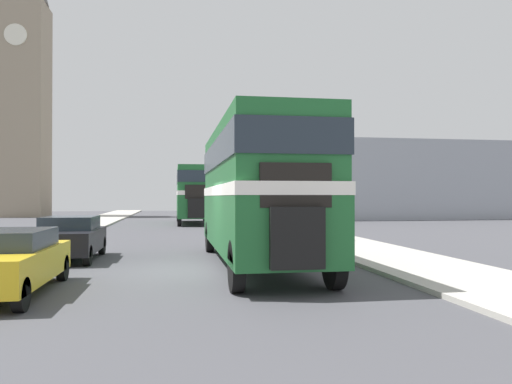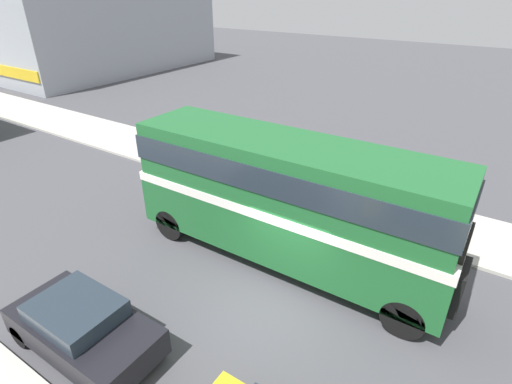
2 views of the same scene
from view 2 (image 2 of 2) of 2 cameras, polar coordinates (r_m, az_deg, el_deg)
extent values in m
plane|color=#47474C|center=(11.88, 2.10, -15.76)|extent=(120.00, 120.00, 0.00)
cube|color=#B7B2A8|center=(16.91, 14.09, -1.80)|extent=(3.50, 120.00, 0.12)
cube|color=#1E602D|center=(12.73, 4.18, -4.78)|extent=(2.51, 10.08, 1.59)
cube|color=white|center=(12.25, 4.33, -1.08)|extent=(2.54, 10.13, 0.29)
cube|color=#1E602D|center=(11.80, 4.50, 3.21)|extent=(2.46, 9.88, 1.73)
cube|color=#232D38|center=(11.76, 4.52, 3.60)|extent=(2.54, 9.98, 0.78)
cube|color=black|center=(11.72, 27.11, -12.05)|extent=(1.13, 0.20, 1.27)
cube|color=black|center=(11.12, 27.60, -7.55)|extent=(1.51, 0.12, 0.92)
cylinder|color=black|center=(11.34, 20.26, -16.55)|extent=(0.28, 1.15, 1.15)
cylinder|color=black|center=(13.06, 22.82, -10.39)|extent=(0.28, 1.15, 1.15)
cylinder|color=black|center=(14.49, -12.14, -4.54)|extent=(0.28, 1.15, 1.15)
cylinder|color=black|center=(15.88, -6.57, -0.98)|extent=(0.28, 1.15, 1.15)
cube|color=black|center=(11.13, -23.28, -17.71)|extent=(1.85, 3.94, 0.72)
cube|color=#232D38|center=(10.86, -24.36, -15.15)|extent=(1.63, 2.05, 0.43)
cylinder|color=black|center=(10.75, -14.17, -20.38)|extent=(0.20, 0.64, 0.64)
cylinder|color=black|center=(12.18, -30.56, -17.23)|extent=(0.20, 0.64, 0.64)
cylinder|color=black|center=(12.66, -24.04, -13.53)|extent=(0.20, 0.64, 0.64)
cylinder|color=#282833|center=(19.75, -5.94, 4.85)|extent=(0.15, 0.15, 0.79)
cylinder|color=#282833|center=(19.88, -5.61, 5.03)|extent=(0.15, 0.15, 0.79)
cylinder|color=navy|center=(19.55, -5.87, 6.84)|extent=(0.33, 0.33, 0.62)
sphere|color=#9E7051|center=(19.41, -5.93, 7.99)|extent=(0.21, 0.21, 0.21)
cube|color=#999EA8|center=(45.14, -19.78, 20.58)|extent=(21.37, 8.50, 7.22)
cube|color=gold|center=(39.73, -31.64, 14.39)|extent=(0.12, 8.07, 0.87)
camera|label=1|loc=(13.55, 75.05, -22.52)|focal=35.00mm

